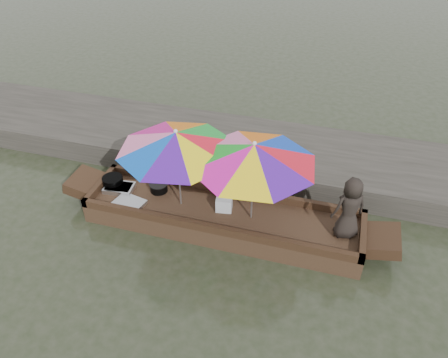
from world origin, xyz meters
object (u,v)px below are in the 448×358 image
(supply_bag, at_px, (224,204))
(charcoal_grill, at_px, (159,187))
(umbrella_bow, at_px, (178,169))
(umbrella_stern, at_px, (253,182))
(cooking_pot, at_px, (113,182))
(vendor, at_px, (349,208))
(boat_hull, at_px, (222,219))
(tray_crayfish, at_px, (119,188))
(tray_scallop, at_px, (130,203))

(supply_bag, bearing_deg, charcoal_grill, 172.50)
(umbrella_bow, height_order, umbrella_stern, same)
(cooking_pot, height_order, vendor, vendor)
(umbrella_stern, bearing_deg, boat_hull, 180.00)
(cooking_pot, bearing_deg, umbrella_bow, -4.92)
(tray_crayfish, relative_size, vendor, 0.48)
(cooking_pot, height_order, umbrella_stern, umbrella_stern)
(boat_hull, distance_m, tray_scallop, 1.72)
(tray_scallop, distance_m, supply_bag, 1.73)
(tray_crayfish, distance_m, umbrella_bow, 1.46)
(supply_bag, xyz_separation_m, vendor, (2.10, -0.04, 0.44))
(tray_crayfish, bearing_deg, umbrella_stern, -1.08)
(supply_bag, height_order, umbrella_stern, umbrella_stern)
(tray_crayfish, xyz_separation_m, umbrella_bow, (1.27, -0.05, 0.73))
(vendor, bearing_deg, boat_hull, -28.49)
(cooking_pot, xyz_separation_m, charcoal_grill, (0.89, 0.11, -0.03))
(vendor, height_order, umbrella_bow, umbrella_bow)
(charcoal_grill, height_order, umbrella_stern, umbrella_stern)
(charcoal_grill, height_order, umbrella_bow, umbrella_bow)
(tray_crayfish, bearing_deg, tray_scallop, -41.16)
(umbrella_stern, bearing_deg, charcoal_grill, 172.69)
(vendor, bearing_deg, tray_crayfish, -29.48)
(umbrella_stern, bearing_deg, tray_crayfish, 178.92)
(tray_scallop, xyz_separation_m, umbrella_stern, (2.20, 0.28, 0.74))
(tray_crayfish, distance_m, tray_scallop, 0.50)
(boat_hull, height_order, cooking_pot, cooking_pot)
(vendor, distance_m, umbrella_stern, 1.61)
(tray_crayfish, bearing_deg, umbrella_bow, -2.20)
(tray_scallop, height_order, umbrella_bow, umbrella_bow)
(cooking_pot, xyz_separation_m, tray_crayfish, (0.16, -0.07, -0.06))
(tray_scallop, height_order, charcoal_grill, charcoal_grill)
(vendor, relative_size, umbrella_stern, 0.55)
(supply_bag, height_order, umbrella_bow, umbrella_bow)
(tray_scallop, relative_size, umbrella_stern, 0.26)
(cooking_pot, xyz_separation_m, umbrella_stern, (2.74, -0.12, 0.67))
(cooking_pot, distance_m, umbrella_stern, 2.82)
(umbrella_bow, bearing_deg, cooking_pot, 175.08)
(charcoal_grill, distance_m, vendor, 3.48)
(charcoal_grill, bearing_deg, tray_scallop, -124.77)
(boat_hull, bearing_deg, umbrella_stern, 0.00)
(vendor, distance_m, umbrella_bow, 2.91)
(umbrella_stern, bearing_deg, tray_scallop, -172.81)
(charcoal_grill, bearing_deg, cooking_pot, -172.75)
(tray_scallop, bearing_deg, supply_bag, 11.31)
(cooking_pot, height_order, tray_crayfish, cooking_pot)
(tray_scallop, bearing_deg, boat_hull, 9.40)
(charcoal_grill, bearing_deg, vendor, -3.54)
(cooking_pot, relative_size, vendor, 0.34)
(vendor, xyz_separation_m, umbrella_bow, (-2.90, -0.02, 0.21))
(cooking_pot, relative_size, tray_crayfish, 0.71)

